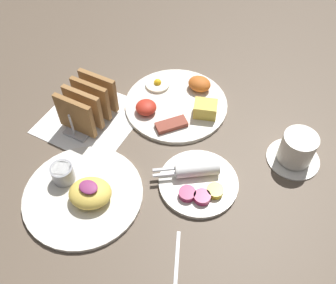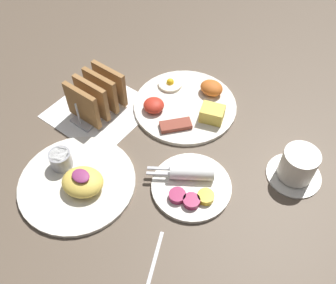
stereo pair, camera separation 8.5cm
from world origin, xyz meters
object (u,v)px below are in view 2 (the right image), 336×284
object	(u,v)px
plate_foreground	(77,180)
toast_rack	(97,96)
coffee_cup	(298,166)
plate_condiments	(191,185)
plate_breakfast	(187,104)

from	to	relation	value
plate_foreground	toast_rack	xyz separation A→B (m)	(-0.12, 0.19, 0.04)
plate_foreground	coffee_cup	xyz separation A→B (m)	(0.37, 0.30, 0.02)
plate_condiments	coffee_cup	size ratio (longest dim) A/B	1.53
plate_breakfast	plate_condiments	xyz separation A→B (m)	(0.15, -0.19, -0.00)
plate_foreground	toast_rack	world-z (taller)	toast_rack
plate_condiments	plate_foreground	size ratio (longest dim) A/B	0.73
plate_breakfast	toast_rack	size ratio (longest dim) A/B	1.77
plate_condiments	plate_foreground	world-z (taller)	plate_foreground
plate_condiments	plate_foreground	distance (m)	0.25
plate_foreground	coffee_cup	world-z (taller)	coffee_cup
plate_breakfast	coffee_cup	distance (m)	0.31
plate_breakfast	toast_rack	distance (m)	0.23
plate_condiments	plate_foreground	bearing A→B (deg)	-145.25
plate_condiments	toast_rack	world-z (taller)	toast_rack
coffee_cup	plate_breakfast	bearing A→B (deg)	174.33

